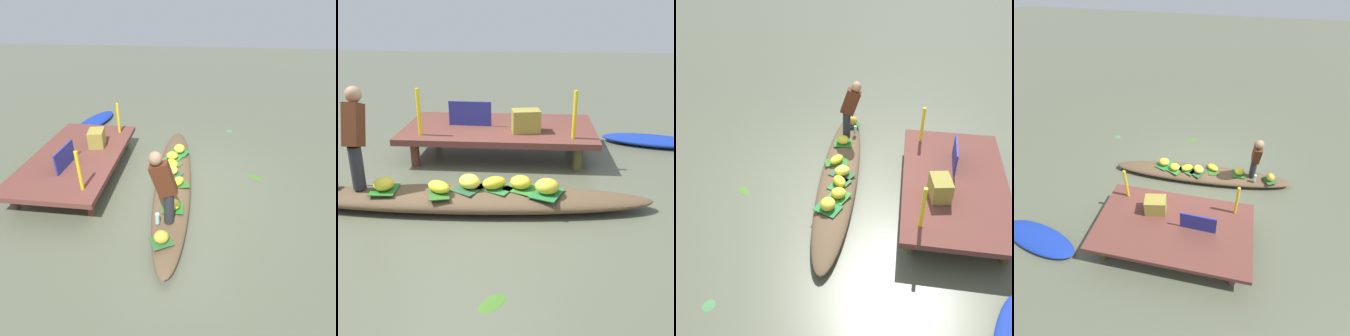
{
  "view_description": "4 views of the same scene",
  "coord_description": "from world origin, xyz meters",
  "views": [
    {
      "loc": [
        -4.58,
        -0.42,
        3.25
      ],
      "look_at": [
        -0.0,
        0.11,
        0.43
      ],
      "focal_mm": 29.19,
      "sensor_mm": 36.0,
      "label": 1
    },
    {
      "loc": [
        0.85,
        -4.35,
        2.31
      ],
      "look_at": [
        0.47,
        0.59,
        0.31
      ],
      "focal_mm": 41.83,
      "sensor_mm": 36.0,
      "label": 2
    },
    {
      "loc": [
        5.92,
        1.0,
        4.84
      ],
      "look_at": [
        0.31,
        0.14,
        0.59
      ],
      "focal_mm": 42.99,
      "sensor_mm": 36.0,
      "label": 3
    },
    {
      "loc": [
        -0.66,
        5.43,
        4.98
      ],
      "look_at": [
        0.46,
        0.27,
        0.47
      ],
      "focal_mm": 29.1,
      "sensor_mm": 36.0,
      "label": 4
    }
  ],
  "objects": [
    {
      "name": "canal_water",
      "position": [
        0.0,
        0.0,
        0.0
      ],
      "size": [
        40.0,
        40.0,
        0.0
      ],
      "primitive_type": "plane",
      "color": "#545844",
      "rests_on": "ground"
    },
    {
      "name": "dock_platform",
      "position": [
        0.24,
        2.08,
        0.42
      ],
      "size": [
        3.2,
        1.8,
        0.48
      ],
      "color": "brown",
      "rests_on": "ground"
    },
    {
      "name": "vendor_boat",
      "position": [
        0.0,
        0.0,
        0.12
      ],
      "size": [
        4.69,
        0.9,
        0.24
      ],
      "primitive_type": "ellipsoid",
      "rotation": [
        0.0,
        0.0,
        0.04
      ],
      "color": "brown",
      "rests_on": "ground"
    },
    {
      "name": "leaf_mat_0",
      "position": [
        1.01,
        -0.03,
        0.25
      ],
      "size": [
        0.46,
        0.51,
        0.01
      ],
      "primitive_type": "cube",
      "rotation": [
        0.0,
        0.0,
        1.19
      ],
      "color": "#247335",
      "rests_on": "vendor_boat"
    },
    {
      "name": "banana_bunch_0",
      "position": [
        1.01,
        -0.03,
        0.34
      ],
      "size": [
        0.31,
        0.27,
        0.19
      ],
      "primitive_type": "ellipsoid",
      "rotation": [
        0.0,
        0.0,
        6.22
      ],
      "color": "gold",
      "rests_on": "vendor_boat"
    },
    {
      "name": "leaf_mat_1",
      "position": [
        -1.77,
        0.01,
        0.25
      ],
      "size": [
        0.38,
        0.4,
        0.01
      ],
      "primitive_type": "cube",
      "rotation": [
        0.0,
        0.0,
        2.06
      ],
      "color": "#2B5E2D",
      "rests_on": "vendor_boat"
    },
    {
      "name": "banana_bunch_1",
      "position": [
        -1.77,
        0.01,
        0.35
      ],
      "size": [
        0.26,
        0.27,
        0.2
      ],
      "primitive_type": "ellipsoid",
      "rotation": [
        0.0,
        0.0,
        1.88
      ],
      "color": "gold",
      "rests_on": "vendor_boat"
    },
    {
      "name": "leaf_mat_2",
      "position": [
        -0.99,
        -0.08,
        0.25
      ],
      "size": [
        0.33,
        0.37,
        0.01
      ],
      "primitive_type": "cube",
      "rotation": [
        0.0,
        0.0,
        1.63
      ],
      "color": "#246A23",
      "rests_on": "vendor_boat"
    },
    {
      "name": "banana_bunch_2",
      "position": [
        -0.99,
        -0.08,
        0.33
      ],
      "size": [
        0.34,
        0.34,
        0.16
      ],
      "primitive_type": "ellipsoid",
      "rotation": [
        0.0,
        0.0,
        4.15
      ],
      "color": "yellow",
      "rests_on": "vendor_boat"
    },
    {
      "name": "leaf_mat_3",
      "position": [
        0.69,
        0.1,
        0.25
      ],
      "size": [
        0.48,
        0.46,
        0.01
      ],
      "primitive_type": "cube",
      "rotation": [
        0.0,
        0.0,
        2.72
      ],
      "color": "#347E2F",
      "rests_on": "vendor_boat"
    },
    {
      "name": "banana_bunch_3",
      "position": [
        0.69,
        0.1,
        0.33
      ],
      "size": [
        0.36,
        0.35,
        0.16
      ],
      "primitive_type": "ellipsoid",
      "rotation": [
        0.0,
        0.0,
        5.76
      ],
      "color": "gold",
      "rests_on": "vendor_boat"
    },
    {
      "name": "leaf_mat_4",
      "position": [
        -0.3,
        -0.1,
        0.25
      ],
      "size": [
        0.34,
        0.49,
        0.01
      ],
      "primitive_type": "cube",
      "rotation": [
        0.0,
        0.0,
        1.8
      ],
      "color": "#2E6624",
      "rests_on": "vendor_boat"
    },
    {
      "name": "banana_bunch_4",
      "position": [
        -0.3,
        -0.1,
        0.32
      ],
      "size": [
        0.37,
        0.33,
        0.14
      ],
      "primitive_type": "ellipsoid",
      "rotation": [
        0.0,
        0.0,
        2.59
      ],
      "color": "yellow",
      "rests_on": "vendor_boat"
    },
    {
      "name": "leaf_mat_5",
      "position": [
        0.05,
        0.06,
        0.25
      ],
      "size": [
        0.48,
        0.52,
        0.01
      ],
      "primitive_type": "cube",
      "rotation": [
        0.0,
        0.0,
        1.07
      ],
      "color": "#295433",
      "rests_on": "vendor_boat"
    },
    {
      "name": "banana_bunch_5",
      "position": [
        0.05,
        0.06,
        0.33
      ],
      "size": [
        0.38,
        0.39,
        0.17
      ],
      "primitive_type": "ellipsoid",
      "rotation": [
        0.0,
        0.0,
        5.41
      ],
      "color": "yellow",
      "rests_on": "vendor_boat"
    },
    {
      "name": "leaf_mat_6",
      "position": [
        0.36,
        0.06,
        0.25
      ],
      "size": [
        0.5,
        0.43,
        0.01
      ],
      "primitive_type": "cube",
      "rotation": [
        0.0,
        0.0,
        2.7
      ],
      "color": "#2B7033",
      "rests_on": "vendor_boat"
    },
    {
      "name": "banana_bunch_6",
      "position": [
        0.36,
        0.06,
        0.32
      ],
      "size": [
        0.37,
        0.34,
        0.15
      ],
      "primitive_type": "ellipsoid",
      "rotation": [
        0.0,
        0.0,
        0.58
      ],
      "color": "yellow",
      "rests_on": "vendor_boat"
    },
    {
      "name": "vendor_person",
      "position": [
        -1.32,
        0.02,
        0.95
      ],
      "size": [
        0.2,
        0.43,
        1.24
      ],
      "color": "#28282D",
      "rests_on": "vendor_boat"
    },
    {
      "name": "water_bottle",
      "position": [
        -1.39,
        0.12,
        0.34
      ],
      "size": [
        0.07,
        0.07,
        0.19
      ],
      "primitive_type": "cylinder",
      "color": "#ABDDDD",
      "rests_on": "vendor_boat"
    },
    {
      "name": "market_banner",
      "position": [
        -0.26,
        2.08,
        0.69
      ],
      "size": [
        0.73,
        0.06,
        0.41
      ],
      "primitive_type": "cube",
      "rotation": [
        0.0,
        0.0,
        -0.04
      ],
      "color": "navy",
      "rests_on": "dock_platform"
    },
    {
      "name": "railing_post_west",
      "position": [
        -0.96,
        1.48,
        0.85
      ],
      "size": [
        0.06,
        0.06,
        0.74
      ],
      "primitive_type": "cylinder",
      "color": "yellow",
      "rests_on": "dock_platform"
    },
    {
      "name": "railing_post_east",
      "position": [
        1.44,
        1.48,
        0.85
      ],
      "size": [
        0.06,
        0.06,
        0.74
      ],
      "primitive_type": "cylinder",
      "color": "yellow",
      "rests_on": "dock_platform"
    },
    {
      "name": "produce_crate",
      "position": [
        0.7,
        1.79,
        0.66
      ],
      "size": [
        0.49,
        0.39,
        0.36
      ],
      "primitive_type": "cube",
      "rotation": [
        0.0,
        0.0,
        0.18
      ],
      "color": "olive",
      "rests_on": "dock_platform"
    },
    {
      "name": "drifting_plant_0",
      "position": [
        2.95,
        -1.35,
        0.0
      ],
      "size": [
        0.24,
        0.21,
        0.01
      ],
      "primitive_type": "ellipsoid",
      "rotation": [
        0.0,
        0.0,
        2.91
      ],
      "color": "#427D46",
      "rests_on": "ground"
    },
    {
      "name": "drifting_plant_1",
      "position": [
        0.53,
        -1.72,
        0.0
      ],
      "size": [
        0.31,
        0.33,
        0.01
      ],
      "primitive_type": "ellipsoid",
      "rotation": [
        0.0,
        0.0,
        0.91
      ],
      "color": "#3F7323",
      "rests_on": "ground"
    }
  ]
}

